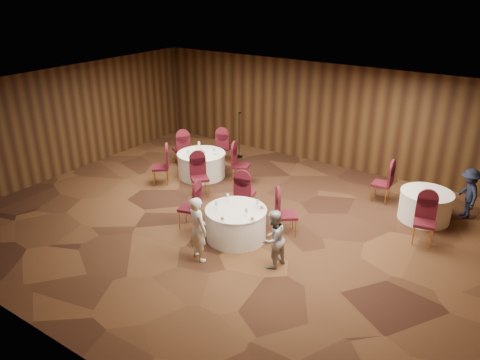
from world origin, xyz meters
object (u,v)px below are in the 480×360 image
Objects in this scene: table_main at (236,223)px; table_left at (202,164)px; woman_a at (198,229)px; woman_b at (273,239)px; mic_stand at (239,144)px; table_right at (425,206)px; man_c at (468,194)px.

table_main is 0.98× the size of table_left.
woman_b is at bearing -134.55° from woman_a.
table_left is 1.99m from mic_stand.
table_main is at bearing -39.77° from table_left.
table_left is at bearing -171.67° from table_right.
table_main is at bearing -74.90° from man_c.
table_left is 7.32m from man_c.
table_left is 0.99× the size of woman_a.
woman_a is (2.78, -3.62, 0.35)m from table_left.
table_right is at bearing -9.63° from mic_stand.
woman_a is at bearing -56.37° from woman_b.
mic_stand is 6.26m from woman_a.
table_main is 0.97× the size of woman_a.
table_left and table_right have the same top height.
woman_a is 1.59m from woman_b.
mic_stand is at bearing -42.66° from woman_a.
man_c is at bearing 12.83° from table_left.
woman_b is at bearing -118.19° from table_right.
man_c is at bearing -2.96° from mic_stand.
man_c reaches higher than table_main.
table_left is 4.58m from woman_a.
table_left is at bearing -31.35° from woman_a.
woman_a reaches higher than woman_b.
woman_a is at bearing -63.82° from mic_stand.
mic_stand reaches higher than table_left.
woman_b is (1.45, 0.65, -0.09)m from woman_a.
table_right is 6.38m from mic_stand.
mic_stand is at bearing 89.46° from table_left.
woman_b is at bearing -35.12° from table_left.
woman_a is at bearing -127.84° from table_right.
table_main is 5.85m from man_c.
table_main is 1.11× the size of table_right.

